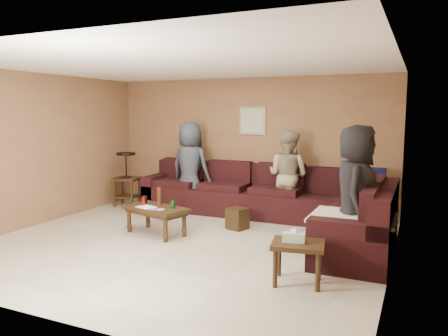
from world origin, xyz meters
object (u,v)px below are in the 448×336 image
Objects in this scene: side_table_right at (297,248)px; person_right at (356,193)px; sectional_sofa at (272,206)px; person_middle at (288,175)px; end_table_left at (126,178)px; waste_bin at (237,219)px; coffee_table at (156,211)px; person_left at (190,167)px.

person_right is (0.44, 1.11, 0.45)m from side_table_right.
sectional_sofa is 0.67m from person_middle.
end_table_left is 3.15× the size of waste_bin.
end_table_left is 0.69× the size of person_middle.
end_table_left is at bearing 175.03° from sectional_sofa.
person_right is (1.90, -0.70, 0.68)m from waste_bin.
coffee_table is 0.66× the size of person_right.
person_middle reaches higher than waste_bin.
person_right is at bearing -38.23° from sectional_sofa.
person_right reaches higher than waste_bin.
person_middle is at bearing 75.07° from sectional_sofa.
end_table_left is 4.89m from side_table_right.
side_table_right is (2.47, -1.01, 0.03)m from coffee_table.
waste_bin is 1.24m from person_middle.
coffee_table is 2.67m from side_table_right.
sectional_sofa is at bearing 41.29° from coffee_table.
person_right is (1.48, -1.17, 0.53)m from sectional_sofa.
coffee_table is 1.06× the size of end_table_left.
person_middle is 2.13m from person_right.
side_table_right is at bearing -22.26° from coffee_table.
person_middle is at bearing 59.84° from waste_bin.
end_table_left is at bearing 17.99° from person_middle.
coffee_table is 1.80m from person_left.
waste_bin is at bearing -132.04° from sectional_sofa.
sectional_sofa is 4.12× the size of coffee_table.
end_table_left reaches higher than coffee_table.
waste_bin is (-0.42, -0.47, -0.16)m from sectional_sofa.
person_right reaches higher than sectional_sofa.
coffee_table is at bearing -42.11° from end_table_left.
end_table_left reaches higher than side_table_right.
sectional_sofa reaches higher than side_table_right.
coffee_table is at bearing -141.95° from waste_bin.
person_right is (3.25, -1.61, 0.02)m from person_left.
person_left is 3.63m from person_right.
person_middle is (3.26, 0.20, 0.22)m from end_table_left.
person_left is (-0.34, 1.71, 0.47)m from coffee_table.
person_left is 1.07× the size of person_middle.
person_right reaches higher than end_table_left.
sectional_sofa is at bearing 114.54° from side_table_right.
coffee_table is 1.80× the size of side_table_right.
end_table_left is at bearing 164.78° from waste_bin.
end_table_left is 4.84m from person_right.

